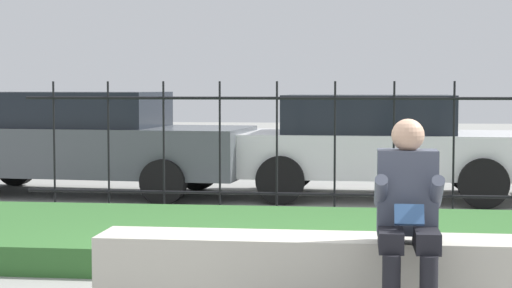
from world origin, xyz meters
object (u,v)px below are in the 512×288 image
at_px(stone_bench, 312,277).
at_px(car_parked_center, 377,143).
at_px(person_seated_reader, 408,211).
at_px(car_parked_left, 80,141).

distance_m(stone_bench, car_parked_center, 6.02).
distance_m(person_seated_reader, car_parked_center, 6.26).
relative_size(person_seated_reader, car_parked_left, 0.27).
bearing_deg(stone_bench, car_parked_center, 84.76).
height_order(stone_bench, car_parked_center, car_parked_center).
bearing_deg(car_parked_left, stone_bench, -53.66).
xyz_separation_m(stone_bench, car_parked_center, (0.55, 5.98, 0.51)).
xyz_separation_m(stone_bench, person_seated_reader, (0.62, -0.28, 0.50)).
distance_m(car_parked_left, car_parked_center, 4.12).
distance_m(person_seated_reader, car_parked_left, 7.41).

